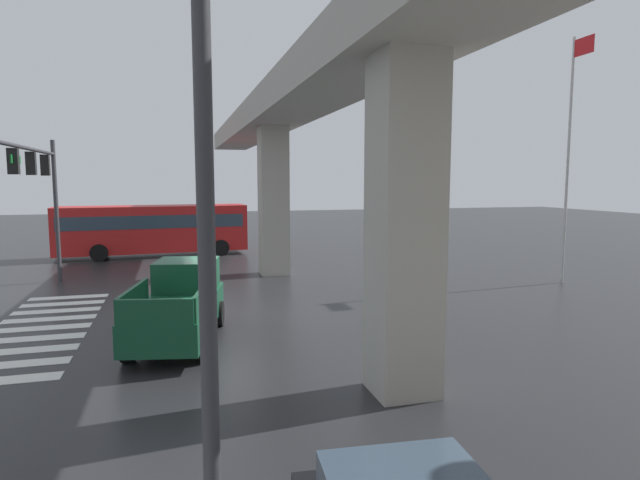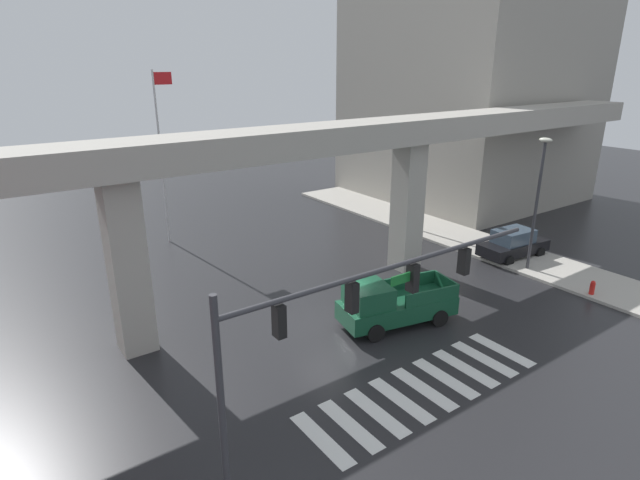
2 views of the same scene
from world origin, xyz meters
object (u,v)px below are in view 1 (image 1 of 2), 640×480
Objects in this scene: city_bus at (154,227)px; flagpole at (570,144)px; traffic_signal_mast at (33,175)px; pickup_truck at (180,304)px; street_lamp_near_corner at (205,168)px.

flagpole reaches higher than city_bus.
traffic_signal_mast is 1.04× the size of flagpole.
traffic_signal_mast is (11.06, -3.75, 2.96)m from city_bus.
street_lamp_near_corner reaches higher than pickup_truck.
pickup_truck is 0.74× the size of street_lamp_near_corner.
flagpole is at bearing 83.17° from traffic_signal_mast.
pickup_truck is 0.49× the size of traffic_signal_mast.
traffic_signal_mast reaches higher than pickup_truck.
traffic_signal_mast is 21.48m from flagpole.
city_bus is at bearing -175.79° from pickup_truck.
street_lamp_near_corner is 21.50m from flagpole.
street_lamp_near_corner is 0.69× the size of flagpole.
street_lamp_near_corner reaches higher than traffic_signal_mast.
city_bus is 12.05m from traffic_signal_mast.
flagpole is (2.55, 21.28, 1.34)m from traffic_signal_mast.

